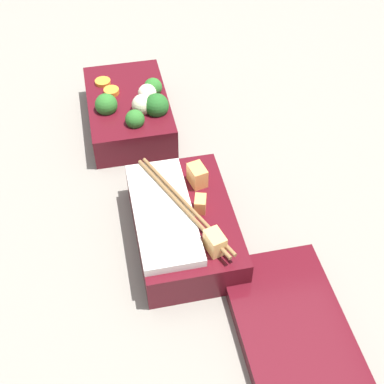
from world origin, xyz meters
The scene contains 4 objects.
ground_plane centered at (0.00, 0.00, 0.00)m, with size 3.00×3.00×0.00m, color gray.
bento_tray_vegetable centered at (-0.13, -0.02, 0.03)m, with size 0.20×0.13×0.08m.
bento_tray_rice centered at (0.13, 0.02, 0.03)m, with size 0.20×0.13×0.08m.
bento_lid centered at (0.28, 0.11, 0.01)m, with size 0.20×0.12×0.02m, color #510F19.
Camera 1 is at (0.57, -0.06, 0.56)m, focal length 50.00 mm.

